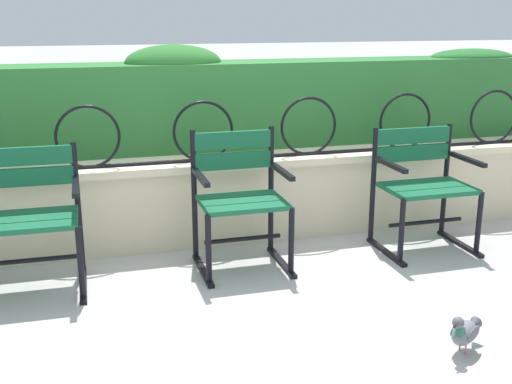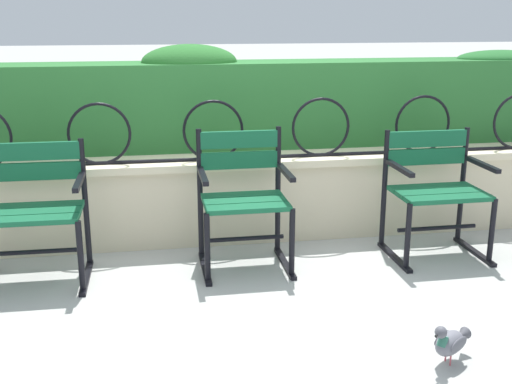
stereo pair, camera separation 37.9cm
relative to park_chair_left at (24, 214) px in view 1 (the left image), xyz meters
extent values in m
plane|color=#ADADA8|center=(1.33, -0.33, -0.46)|extent=(60.00, 60.00, 0.00)
cube|color=beige|center=(1.33, 0.54, -0.19)|extent=(7.99, 0.35, 0.54)
cube|color=beige|center=(1.33, 0.54, 0.11)|extent=(7.99, 0.41, 0.05)
cylinder|color=black|center=(1.33, 0.46, 0.15)|extent=(7.44, 0.02, 0.02)
torus|color=black|center=(0.39, 0.46, 0.34)|extent=(0.42, 0.02, 0.42)
torus|color=black|center=(1.15, 0.46, 0.34)|extent=(0.42, 0.02, 0.42)
torus|color=black|center=(1.91, 0.46, 0.34)|extent=(0.42, 0.02, 0.42)
torus|color=black|center=(2.67, 0.46, 0.34)|extent=(0.42, 0.02, 0.42)
torus|color=black|center=(3.43, 0.46, 0.34)|extent=(0.42, 0.02, 0.42)
cube|color=#2D7033|center=(1.33, 0.94, 0.45)|extent=(7.83, 0.46, 0.63)
ellipsoid|color=#2A6A2B|center=(1.03, 0.94, 0.77)|extent=(0.70, 0.41, 0.26)
ellipsoid|color=#296B2F|center=(3.51, 0.94, 0.77)|extent=(0.73, 0.41, 0.13)
cube|color=#145B38|center=(0.00, -0.21, -0.02)|extent=(0.60, 0.13, 0.03)
cube|color=#145B38|center=(0.00, -0.08, -0.02)|extent=(0.60, 0.13, 0.03)
cube|color=#145B38|center=(0.00, 0.06, -0.02)|extent=(0.60, 0.13, 0.03)
cube|color=#145B38|center=(0.00, 0.16, 0.30)|extent=(0.60, 0.04, 0.11)
cube|color=#145B38|center=(0.00, 0.16, 0.18)|extent=(0.60, 0.04, 0.11)
cylinder|color=black|center=(0.30, 0.16, -0.04)|extent=(0.04, 0.04, 0.83)
cylinder|color=black|center=(0.29, -0.27, -0.24)|extent=(0.04, 0.04, 0.44)
cube|color=black|center=(0.30, -0.08, -0.45)|extent=(0.05, 0.52, 0.02)
cube|color=black|center=(0.30, -0.08, 0.16)|extent=(0.04, 0.40, 0.03)
cylinder|color=black|center=(0.00, -0.08, -0.26)|extent=(0.57, 0.03, 0.03)
cube|color=#145B38|center=(1.29, -0.19, -0.02)|extent=(0.52, 0.13, 0.03)
cube|color=#145B38|center=(1.29, -0.06, -0.02)|extent=(0.52, 0.13, 0.03)
cube|color=#145B38|center=(1.29, 0.08, -0.02)|extent=(0.52, 0.13, 0.03)
cube|color=#145B38|center=(1.29, 0.18, 0.33)|extent=(0.52, 0.03, 0.11)
cube|color=#145B38|center=(1.29, 0.18, 0.19)|extent=(0.52, 0.03, 0.11)
cylinder|color=black|center=(1.55, 0.18, -0.03)|extent=(0.04, 0.04, 0.87)
cylinder|color=black|center=(1.55, -0.25, -0.24)|extent=(0.04, 0.04, 0.44)
cube|color=black|center=(1.55, -0.06, -0.45)|extent=(0.04, 0.52, 0.02)
cube|color=black|center=(1.55, -0.06, 0.16)|extent=(0.04, 0.40, 0.03)
cylinder|color=black|center=(1.03, 0.18, -0.03)|extent=(0.04, 0.04, 0.87)
cylinder|color=black|center=(1.03, -0.25, -0.24)|extent=(0.04, 0.04, 0.44)
cube|color=black|center=(1.03, -0.06, -0.45)|extent=(0.04, 0.52, 0.02)
cube|color=black|center=(1.03, -0.06, 0.16)|extent=(0.04, 0.40, 0.03)
cylinder|color=black|center=(1.29, -0.06, -0.26)|extent=(0.49, 0.03, 0.03)
cube|color=#145B38|center=(2.58, -0.21, -0.02)|extent=(0.58, 0.13, 0.03)
cube|color=#145B38|center=(2.58, -0.07, -0.02)|extent=(0.58, 0.13, 0.03)
cube|color=#145B38|center=(2.58, 0.07, -0.02)|extent=(0.58, 0.13, 0.03)
cube|color=#145B38|center=(2.58, 0.17, 0.30)|extent=(0.58, 0.04, 0.11)
cube|color=#145B38|center=(2.58, 0.17, 0.17)|extent=(0.58, 0.04, 0.11)
cylinder|color=black|center=(2.86, 0.17, -0.05)|extent=(0.04, 0.04, 0.83)
cylinder|color=black|center=(2.87, -0.26, -0.24)|extent=(0.04, 0.04, 0.44)
cube|color=black|center=(2.87, -0.07, -0.45)|extent=(0.04, 0.52, 0.02)
cube|color=black|center=(2.87, -0.07, 0.16)|extent=(0.04, 0.40, 0.03)
cylinder|color=black|center=(2.29, 0.17, -0.05)|extent=(0.04, 0.04, 0.83)
cylinder|color=black|center=(2.29, -0.26, -0.24)|extent=(0.04, 0.04, 0.44)
cube|color=black|center=(2.29, -0.07, -0.45)|extent=(0.04, 0.52, 0.02)
cube|color=black|center=(2.29, -0.07, 0.16)|extent=(0.04, 0.40, 0.03)
cylinder|color=black|center=(2.58, -0.07, -0.26)|extent=(0.55, 0.03, 0.03)
ellipsoid|color=slate|center=(2.05, -1.37, -0.36)|extent=(0.21, 0.19, 0.11)
cylinder|color=#2D6B56|center=(1.99, -1.40, -0.32)|extent=(0.08, 0.07, 0.06)
sphere|color=#55555D|center=(1.97, -1.42, -0.27)|extent=(0.06, 0.06, 0.06)
cone|color=black|center=(1.95, -1.44, -0.27)|extent=(0.03, 0.02, 0.01)
cone|color=#4A4A52|center=(2.14, -1.30, -0.36)|extent=(0.10, 0.10, 0.06)
ellipsoid|color=#5B5B63|center=(2.08, -1.39, -0.35)|extent=(0.13, 0.10, 0.07)
ellipsoid|color=#5B5B63|center=(2.03, -1.32, -0.35)|extent=(0.13, 0.10, 0.07)
cylinder|color=#C6515B|center=(2.05, -1.39, -0.44)|extent=(0.01, 0.01, 0.05)
cylinder|color=#C6515B|center=(2.04, -1.34, -0.44)|extent=(0.01, 0.01, 0.05)
camera|label=1|loc=(0.35, -3.74, 1.12)|focal=44.69mm
camera|label=2|loc=(0.72, -3.82, 1.12)|focal=44.69mm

